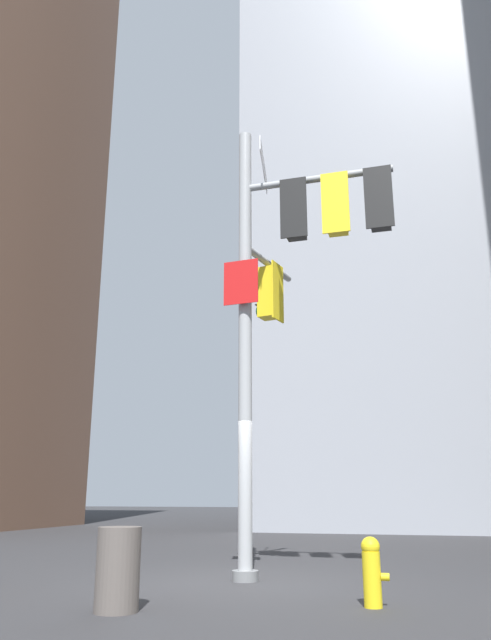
{
  "coord_description": "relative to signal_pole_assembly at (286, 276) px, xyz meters",
  "views": [
    {
      "loc": [
        2.69,
        -10.14,
        1.31
      ],
      "look_at": [
        -0.09,
        0.38,
        4.38
      ],
      "focal_mm": 34.86,
      "sensor_mm": 36.0,
      "label": 1
    }
  ],
  "objects": [
    {
      "name": "ground",
      "position": [
        -0.72,
        -0.12,
        -5.06
      ],
      "size": [
        120.0,
        120.0,
        0.0
      ],
      "primitive_type": "plane",
      "color": "#2D2D30"
    },
    {
      "name": "building_mid_block",
      "position": [
        3.11,
        20.13,
        20.81
      ],
      "size": [
        14.96,
        14.96,
        51.76
      ],
      "primitive_type": "cube",
      "color": "#9399A3",
      "rests_on": "ground"
    },
    {
      "name": "signal_pole_assembly",
      "position": [
        0.0,
        0.0,
        0.0
      ],
      "size": [
        3.04,
        2.72,
        7.96
      ],
      "color": "#9EA0A3",
      "rests_on": "ground"
    },
    {
      "name": "fire_hydrant",
      "position": [
        1.38,
        -2.03,
        -4.64
      ],
      "size": [
        0.33,
        0.23,
        0.81
      ],
      "color": "yellow",
      "rests_on": "ground"
    },
    {
      "name": "trash_bin",
      "position": [
        -1.48,
        -3.1,
        -4.59
      ],
      "size": [
        0.52,
        0.52,
        0.94
      ],
      "primitive_type": "cylinder",
      "color": "#59514C",
      "rests_on": "ground"
    }
  ]
}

